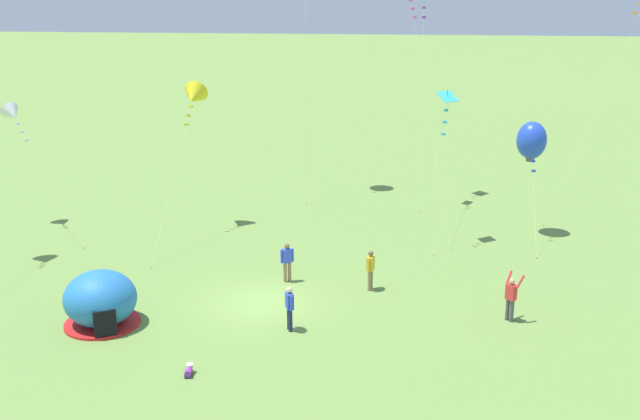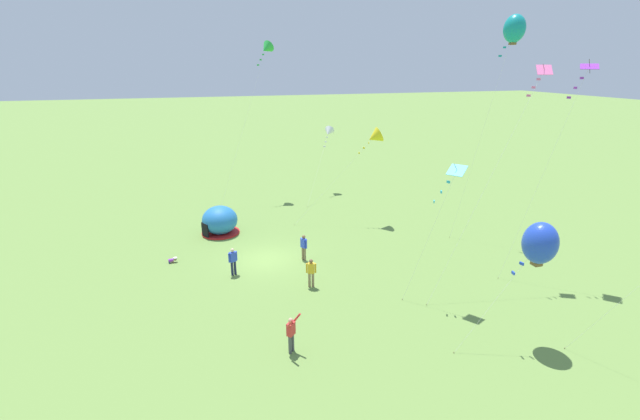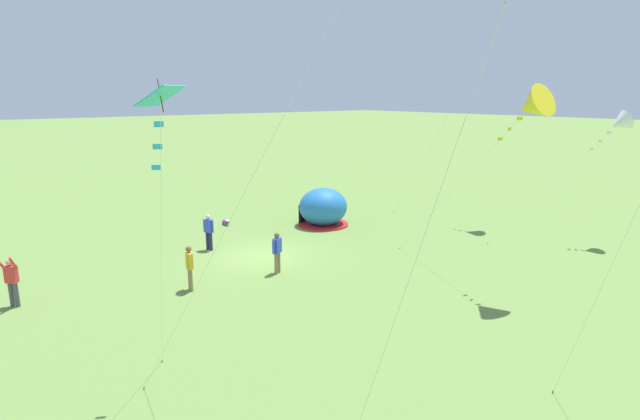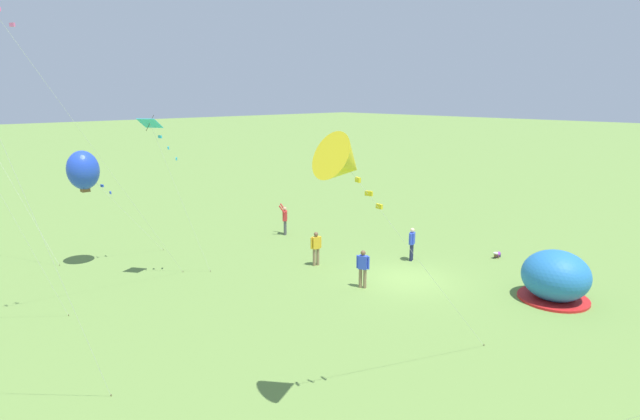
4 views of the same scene
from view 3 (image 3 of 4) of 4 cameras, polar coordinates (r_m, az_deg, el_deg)
The scene contains 10 objects.
ground_plane at distance 22.87m, azimuth -6.64°, elevation -5.22°, with size 300.00×300.00×0.00m, color olive.
popup_tent at distance 27.72m, azimuth 0.35°, elevation 0.27°, with size 2.81×2.81×2.10m.
toddler_crawling at distance 28.36m, azimuth -10.67°, elevation -1.37°, with size 0.28×0.55×0.32m.
person_watching_sky at distance 19.17m, azimuth -14.69°, elevation -6.18°, with size 0.34×0.57×1.72m.
person_flying_kite at distance 20.13m, azimuth -31.79°, elevation -6.75°, with size 0.70×0.71×1.89m.
person_strolling at distance 20.36m, azimuth -4.92°, elevation -4.65°, with size 0.54×0.39×1.72m.
person_near_tent at distance 23.83m, azimuth -12.61°, elevation -2.28°, with size 0.37×0.55×1.72m.
kite_yellow at distance 18.74m, azimuth 23.08°, elevation 10.90°, with size 1.33×7.06×7.52m.
kite_cyan at distance 10.99m, azimuth -17.84°, elevation 10.67°, with size 1.09×2.83×7.46m.
kite_white at distance 27.50m, azimuth 31.02°, elevation 8.50°, with size 5.38×4.19×6.43m.
Camera 3 is at (11.40, 18.49, 7.16)m, focal length 28.00 mm.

